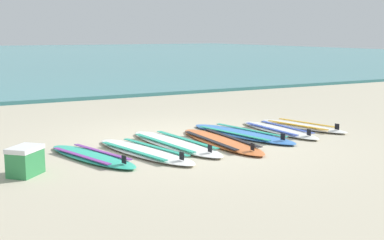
{
  "coord_description": "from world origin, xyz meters",
  "views": [
    {
      "loc": [
        -3.96,
        -7.56,
        1.82
      ],
      "look_at": [
        0.43,
        0.56,
        0.25
      ],
      "focal_mm": 48.31,
      "sensor_mm": 36.0,
      "label": 1
    }
  ],
  "objects_px": {
    "surfboard_2": "(175,143)",
    "surfboard_4": "(242,134)",
    "surfboard_3": "(221,141)",
    "surfboard_5": "(279,130)",
    "surfboard_0": "(92,156)",
    "surfboard_1": "(144,151)",
    "cooler_box": "(25,161)",
    "surfboard_6": "(302,126)"
  },
  "relations": [
    {
      "from": "surfboard_2",
      "to": "surfboard_4",
      "type": "relative_size",
      "value": 1.0
    },
    {
      "from": "surfboard_3",
      "to": "surfboard_5",
      "type": "relative_size",
      "value": 1.14
    },
    {
      "from": "surfboard_0",
      "to": "surfboard_5",
      "type": "distance_m",
      "value": 3.71
    },
    {
      "from": "surfboard_0",
      "to": "surfboard_4",
      "type": "xyz_separation_m",
      "value": [
        2.88,
        0.38,
        -0.0
      ]
    },
    {
      "from": "surfboard_1",
      "to": "surfboard_3",
      "type": "height_order",
      "value": "same"
    },
    {
      "from": "surfboard_1",
      "to": "cooler_box",
      "type": "height_order",
      "value": "cooler_box"
    },
    {
      "from": "surfboard_4",
      "to": "surfboard_2",
      "type": "bearing_deg",
      "value": -173.44
    },
    {
      "from": "surfboard_2",
      "to": "cooler_box",
      "type": "relative_size",
      "value": 4.56
    },
    {
      "from": "surfboard_3",
      "to": "surfboard_6",
      "type": "relative_size",
      "value": 1.18
    },
    {
      "from": "surfboard_0",
      "to": "surfboard_2",
      "type": "relative_size",
      "value": 0.83
    },
    {
      "from": "surfboard_1",
      "to": "cooler_box",
      "type": "distance_m",
      "value": 1.86
    },
    {
      "from": "surfboard_4",
      "to": "cooler_box",
      "type": "bearing_deg",
      "value": -167.78
    },
    {
      "from": "surfboard_2",
      "to": "surfboard_6",
      "type": "xyz_separation_m",
      "value": [
        2.88,
        0.25,
        0.0
      ]
    },
    {
      "from": "surfboard_3",
      "to": "surfboard_5",
      "type": "xyz_separation_m",
      "value": [
        1.47,
        0.35,
        0.0
      ]
    },
    {
      "from": "surfboard_2",
      "to": "cooler_box",
      "type": "height_order",
      "value": "cooler_box"
    },
    {
      "from": "surfboard_1",
      "to": "surfboard_2",
      "type": "height_order",
      "value": "same"
    },
    {
      "from": "surfboard_0",
      "to": "surfboard_2",
      "type": "distance_m",
      "value": 1.48
    },
    {
      "from": "surfboard_2",
      "to": "surfboard_6",
      "type": "relative_size",
      "value": 1.24
    },
    {
      "from": "surfboard_0",
      "to": "surfboard_5",
      "type": "xyz_separation_m",
      "value": [
        3.69,
        0.36,
        -0.0
      ]
    },
    {
      "from": "surfboard_0",
      "to": "surfboard_3",
      "type": "bearing_deg",
      "value": 0.21
    },
    {
      "from": "surfboard_2",
      "to": "surfboard_3",
      "type": "xyz_separation_m",
      "value": [
        0.75,
        -0.21,
        0.0
      ]
    },
    {
      "from": "cooler_box",
      "to": "surfboard_4",
      "type": "bearing_deg",
      "value": 12.22
    },
    {
      "from": "surfboard_6",
      "to": "cooler_box",
      "type": "distance_m",
      "value": 5.44
    },
    {
      "from": "surfboard_0",
      "to": "surfboard_6",
      "type": "height_order",
      "value": "same"
    },
    {
      "from": "surfboard_0",
      "to": "cooler_box",
      "type": "xyz_separation_m",
      "value": [
        -1.02,
        -0.46,
        0.16
      ]
    },
    {
      "from": "surfboard_5",
      "to": "cooler_box",
      "type": "relative_size",
      "value": 3.82
    },
    {
      "from": "surfboard_6",
      "to": "cooler_box",
      "type": "bearing_deg",
      "value": -170.17
    },
    {
      "from": "cooler_box",
      "to": "surfboard_6",
      "type": "bearing_deg",
      "value": 9.83
    },
    {
      "from": "surfboard_1",
      "to": "surfboard_5",
      "type": "xyz_separation_m",
      "value": [
        2.89,
        0.43,
        0.0
      ]
    },
    {
      "from": "surfboard_4",
      "to": "cooler_box",
      "type": "relative_size",
      "value": 4.55
    },
    {
      "from": "surfboard_3",
      "to": "cooler_box",
      "type": "xyz_separation_m",
      "value": [
        -3.23,
        -0.47,
        0.16
      ]
    },
    {
      "from": "cooler_box",
      "to": "surfboard_1",
      "type": "bearing_deg",
      "value": 12.1
    },
    {
      "from": "surfboard_0",
      "to": "surfboard_4",
      "type": "distance_m",
      "value": 2.91
    },
    {
      "from": "surfboard_6",
      "to": "surfboard_5",
      "type": "bearing_deg",
      "value": -170.66
    },
    {
      "from": "surfboard_1",
      "to": "surfboard_4",
      "type": "xyz_separation_m",
      "value": [
        2.08,
        0.45,
        -0.0
      ]
    },
    {
      "from": "surfboard_5",
      "to": "surfboard_4",
      "type": "bearing_deg",
      "value": 178.41
    },
    {
      "from": "cooler_box",
      "to": "surfboard_0",
      "type": "bearing_deg",
      "value": 24.32
    },
    {
      "from": "surfboard_1",
      "to": "surfboard_3",
      "type": "bearing_deg",
      "value": 3.16
    },
    {
      "from": "surfboard_0",
      "to": "surfboard_3",
      "type": "height_order",
      "value": "same"
    },
    {
      "from": "surfboard_1",
      "to": "surfboard_2",
      "type": "xyz_separation_m",
      "value": [
        0.67,
        0.29,
        -0.0
      ]
    },
    {
      "from": "surfboard_5",
      "to": "surfboard_6",
      "type": "distance_m",
      "value": 0.66
    },
    {
      "from": "surfboard_0",
      "to": "surfboard_6",
      "type": "distance_m",
      "value": 4.37
    }
  ]
}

